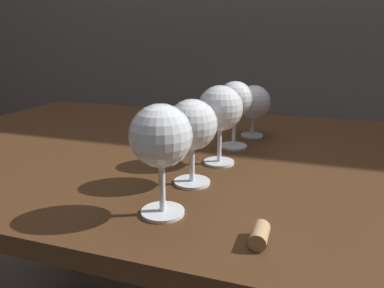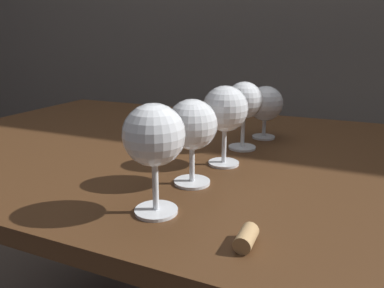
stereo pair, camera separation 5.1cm
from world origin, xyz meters
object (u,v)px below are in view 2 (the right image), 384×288
Objects in this scene: cork at (246,238)px; wine_glass_chardonnay at (265,104)px; wine_glass_rose at (192,127)px; wine_glass_pinot at (244,101)px; wine_glass_amber at (154,137)px; wine_glass_white at (225,110)px.

wine_glass_chardonnay is at bearing 100.19° from cork.
wine_glass_rose is 3.50× the size of cork.
cork is (0.14, -0.15, -0.09)m from wine_glass_rose.
wine_glass_pinot reaches higher than cork.
wine_glass_chardonnay is 0.51m from cork.
wine_glass_chardonnay is at bearing 77.10° from wine_glass_pinot.
wine_glass_amber reaches higher than wine_glass_pinot.
wine_glass_chardonnay is (0.03, 0.23, -0.02)m from wine_glass_white.
wine_glass_rose is 1.13× the size of wine_glass_chardonnay.
wine_glass_amber is 0.18m from cork.
wine_glass_rose is at bearing 87.70° from wine_glass_amber.
wine_glass_amber is at bearing -92.30° from wine_glass_rose.
wine_glass_amber is at bearing -95.81° from wine_glass_white.
wine_glass_white is 1.20× the size of wine_glass_chardonnay.
wine_glass_pinot is at bearing 106.42° from cork.
wine_glass_amber is 0.46m from wine_glass_chardonnay.
wine_glass_pinot is at bearing 87.80° from wine_glass_white.
wine_glass_white reaches higher than wine_glass_pinot.
wine_glass_pinot is 0.41m from cork.
wine_glass_white is at bearing -92.20° from wine_glass_pinot.
wine_glass_pinot reaches higher than wine_glass_chardonnay.
wine_glass_amber is 0.35m from wine_glass_pinot.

